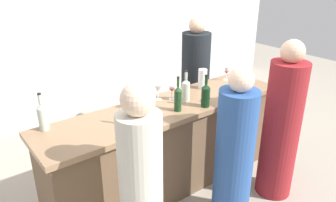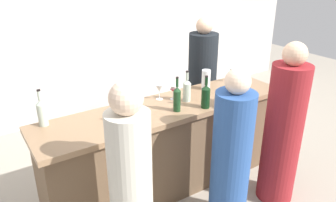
{
  "view_description": "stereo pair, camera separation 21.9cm",
  "coord_description": "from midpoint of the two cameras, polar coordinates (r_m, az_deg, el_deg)",
  "views": [
    {
      "loc": [
        -1.76,
        -2.32,
        2.22
      ],
      "look_at": [
        0.0,
        0.0,
        0.98
      ],
      "focal_mm": 35.48,
      "sensor_mm": 36.0,
      "label": 1
    },
    {
      "loc": [
        -1.58,
        -2.44,
        2.22
      ],
      "look_at": [
        0.0,
        0.0,
        0.98
      ],
      "focal_mm": 35.48,
      "sensor_mm": 36.0,
      "label": 2
    }
  ],
  "objects": [
    {
      "name": "wine_glass_near_center",
      "position": [
        3.1,
        -3.39,
        0.8
      ],
      "size": [
        0.07,
        0.07,
        0.17
      ],
      "color": "white",
      "rests_on": "bar_counter"
    },
    {
      "name": "person_left_guest",
      "position": [
        2.44,
        -3.77,
        -14.78
      ],
      "size": [
        0.32,
        0.32,
        1.53
      ],
      "rotation": [
        0.0,
        0.0,
        1.55
      ],
      "color": "beige",
      "rests_on": "ground"
    },
    {
      "name": "person_right_guest",
      "position": [
        3.33,
        20.95,
        -4.97
      ],
      "size": [
        0.44,
        0.44,
        1.59
      ],
      "rotation": [
        0.0,
        0.0,
        1.88
      ],
      "color": "maroon",
      "rests_on": "ground"
    },
    {
      "name": "wine_glass_near_left",
      "position": [
        3.29,
        2.79,
        2.01
      ],
      "size": [
        0.07,
        0.07,
        0.15
      ],
      "color": "white",
      "rests_on": "bar_counter"
    },
    {
      "name": "water_pitcher",
      "position": [
        3.59,
        8.29,
        3.63
      ],
      "size": [
        0.09,
        0.09,
        0.22
      ],
      "color": "silver",
      "rests_on": "bar_counter"
    },
    {
      "name": "wine_bottle_leftmost_clear_pale",
      "position": [
        2.92,
        -18.86,
        -1.83
      ],
      "size": [
        0.08,
        0.08,
        0.32
      ],
      "color": "#B7C6B2",
      "rests_on": "bar_counter"
    },
    {
      "name": "wine_glass_near_right",
      "position": [
        3.87,
        12.55,
        4.78
      ],
      "size": [
        0.07,
        0.07,
        0.16
      ],
      "color": "white",
      "rests_on": "bar_counter"
    },
    {
      "name": "wine_glass_far_left",
      "position": [
        3.29,
        0.4,
        2.1
      ],
      "size": [
        0.08,
        0.08,
        0.16
      ],
      "color": "white",
      "rests_on": "bar_counter"
    },
    {
      "name": "wine_bottle_rightmost_dark_green",
      "position": [
        3.13,
        8.49,
        0.87
      ],
      "size": [
        0.08,
        0.08,
        0.32
      ],
      "color": "black",
      "rests_on": "bar_counter"
    },
    {
      "name": "wine_bottle_center_olive_green",
      "position": [
        3.03,
        3.62,
        0.44
      ],
      "size": [
        0.07,
        0.07,
        0.33
      ],
      "color": "#193D1E",
      "rests_on": "bar_counter"
    },
    {
      "name": "bar_counter",
      "position": [
        3.4,
        1.86,
        -7.95
      ],
      "size": [
        2.57,
        0.63,
        0.93
      ],
      "color": "brown",
      "rests_on": "ground"
    },
    {
      "name": "person_center_guest",
      "position": [
        2.94,
        12.94,
        -9.26
      ],
      "size": [
        0.37,
        0.37,
        1.46
      ],
      "rotation": [
        0.0,
        0.0,
        1.68
      ],
      "color": "#284C8C",
      "rests_on": "ground"
    },
    {
      "name": "wine_bottle_second_right_clear_pale",
      "position": [
        3.26,
        5.19,
        1.9
      ],
      "size": [
        0.08,
        0.08,
        0.31
      ],
      "color": "#B7C6B2",
      "rests_on": "bar_counter"
    },
    {
      "name": "person_server_behind",
      "position": [
        4.32,
        7.29,
        2.78
      ],
      "size": [
        0.45,
        0.45,
        1.59
      ],
      "rotation": [
        0.0,
        0.0,
        -1.3
      ],
      "color": "black",
      "rests_on": "ground"
    },
    {
      "name": "ground_plane",
      "position": [
        3.66,
        1.77,
        -14.23
      ],
      "size": [
        12.0,
        12.0,
        0.0
      ],
      "primitive_type": "plane",
      "color": "#9E9384"
    },
    {
      "name": "back_wall",
      "position": [
        4.94,
        -13.06,
        13.02
      ],
      "size": [
        8.0,
        0.1,
        2.8
      ],
      "primitive_type": "cube",
      "color": "#BCB7B2",
      "rests_on": "ground"
    },
    {
      "name": "wine_bottle_second_left_olive_green",
      "position": [
        2.76,
        -3.04,
        -2.03
      ],
      "size": [
        0.07,
        0.07,
        0.32
      ],
      "color": "#193D1E",
      "rests_on": "bar_counter"
    }
  ]
}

